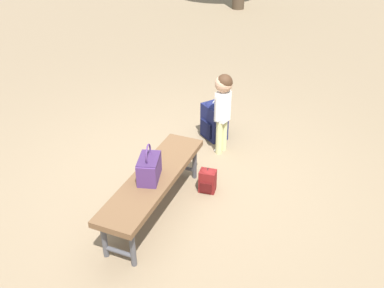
{
  "coord_description": "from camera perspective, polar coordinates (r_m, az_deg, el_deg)",
  "views": [
    {
      "loc": [
        -3.41,
        -1.7,
        2.68
      ],
      "look_at": [
        0.0,
        -0.15,
        0.45
      ],
      "focal_mm": 37.73,
      "sensor_mm": 36.0,
      "label": 1
    }
  ],
  "objects": [
    {
      "name": "backpack_large",
      "position": [
        5.28,
        3.17,
        3.52
      ],
      "size": [
        0.37,
        0.39,
        0.54
      ],
      "color": "#191E4C",
      "rests_on": "ground"
    },
    {
      "name": "child_standing",
      "position": [
        4.78,
        4.42,
        6.01
      ],
      "size": [
        0.27,
        0.21,
        1.02
      ],
      "color": "#CCCC8C",
      "rests_on": "ground"
    },
    {
      "name": "park_bench",
      "position": [
        3.92,
        -5.36,
        -5.09
      ],
      "size": [
        1.62,
        0.47,
        0.45
      ],
      "color": "brown",
      "rests_on": "ground"
    },
    {
      "name": "handbag",
      "position": [
        3.78,
        -6.08,
        -3.3
      ],
      "size": [
        0.36,
        0.27,
        0.37
      ],
      "color": "#4C2D66",
      "rests_on": "park_bench"
    },
    {
      "name": "ground_plane",
      "position": [
        4.66,
        -1.64,
        -4.39
      ],
      "size": [
        40.0,
        40.0,
        0.0
      ],
      "primitive_type": "plane",
      "color": "#7F6B51",
      "rests_on": "ground"
    },
    {
      "name": "backpack_small",
      "position": [
        4.33,
        2.22,
        -5.05
      ],
      "size": [
        0.17,
        0.19,
        0.29
      ],
      "color": "maroon",
      "rests_on": "ground"
    }
  ]
}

